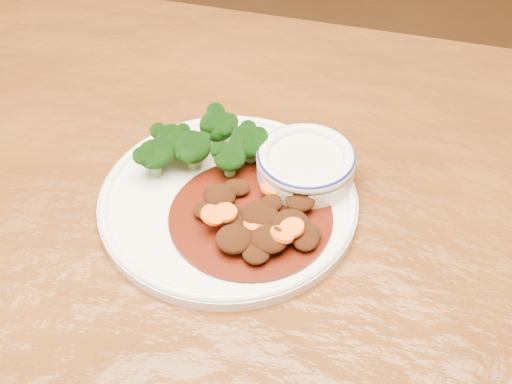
# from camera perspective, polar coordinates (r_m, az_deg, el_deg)

# --- Properties ---
(dining_table) EXTENTS (1.52, 0.93, 0.75)m
(dining_table) POSITION_cam_1_polar(r_m,az_deg,el_deg) (0.87, -3.64, -6.07)
(dining_table) COLOR #5A310F
(dining_table) RESTS_ON ground
(dinner_plate) EXTENTS (0.30, 0.30, 0.02)m
(dinner_plate) POSITION_cam_1_polar(r_m,az_deg,el_deg) (0.82, -2.24, -0.69)
(dinner_plate) COLOR silver
(dinner_plate) RESTS_ON dining_table
(broccoli_florets) EXTENTS (0.14, 0.11, 0.05)m
(broccoli_florets) POSITION_cam_1_polar(r_m,az_deg,el_deg) (0.84, -4.20, 3.86)
(broccoli_florets) COLOR #73934C
(broccoli_florets) RESTS_ON dinner_plate
(mince_stew) EXTENTS (0.18, 0.18, 0.03)m
(mince_stew) POSITION_cam_1_polar(r_m,az_deg,el_deg) (0.78, 0.10, -2.20)
(mince_stew) COLOR #3E1106
(mince_stew) RESTS_ON dinner_plate
(dip_bowl) EXTENTS (0.12, 0.12, 0.05)m
(dip_bowl) POSITION_cam_1_polar(r_m,az_deg,el_deg) (0.83, 3.99, 1.98)
(dip_bowl) COLOR beige
(dip_bowl) RESTS_ON dining_table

